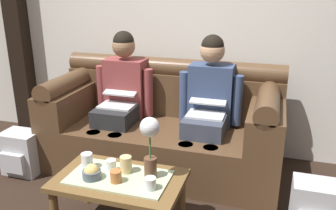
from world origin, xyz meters
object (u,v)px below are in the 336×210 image
backpack_right (312,210)px  backpack_left (22,153)px  couch (164,127)px  snack_bowl (92,173)px  cup_near_right (126,164)px  cup_near_left (87,161)px  cup_far_right (111,166)px  coffee_table (119,185)px  cup_far_left (116,176)px  person_right (208,102)px  flower_vase (150,140)px  person_left (121,94)px  cup_far_center (150,183)px

backpack_right → backpack_left: backpack_right is taller
couch → snack_bowl: 1.06m
backpack_left → cup_near_right: bearing=-18.2°
cup_near_left → cup_far_right: (0.18, 0.01, -0.01)m
coffee_table → cup_near_left: bearing=170.5°
coffee_table → cup_near_left: 0.29m
cup_far_left → backpack_right: 1.33m
person_right → backpack_right: person_right is taller
cup_far_left → cup_far_right: cup_far_right is taller
person_right → coffee_table: person_right is taller
person_right → flower_vase: bearing=-102.5°
cup_near_left → backpack_left: size_ratio=0.28×
cup_near_left → cup_far_left: (0.27, -0.11, -0.02)m
coffee_table → cup_near_right: (0.02, 0.07, 0.12)m
person_right → backpack_right: (0.85, -0.66, -0.47)m
cup_near_right → backpack_right: size_ratio=0.30×
cup_far_right → backpack_right: bearing=11.3°
couch → flower_vase: bearing=-77.5°
cup_near_left → backpack_right: size_ratio=0.28×
cup_near_right → cup_near_left: bearing=-175.1°
couch → coffee_table: (-0.00, -0.98, -0.03)m
coffee_table → snack_bowl: snack_bowl is taller
couch → person_left: bearing=-179.6°
snack_bowl → coffee_table: bearing=24.2°
couch → backpack_right: (1.25, -0.66, -0.18)m
cup_far_left → backpack_left: bearing=155.9°
person_left → cup_far_center: (0.66, -1.06, -0.21)m
coffee_table → backpack_right: 1.30m
backpack_left → couch: bearing=24.1°
person_right → backpack_left: person_right is taller
couch → backpack_right: couch is taller
snack_bowl → cup_far_left: snack_bowl is taller
flower_vase → cup_far_right: size_ratio=4.93×
couch → flower_vase: 0.99m
cup_far_left → cup_far_right: 0.15m
snack_bowl → backpack_right: 1.49m
cup_near_right → cup_far_left: size_ratio=1.47×
coffee_table → cup_near_right: size_ratio=7.41×
couch → cup_far_center: bearing=-76.7°
cup_near_left → cup_near_right: bearing=4.9°
cup_far_center → cup_far_right: bearing=158.1°
person_left → backpack_right: size_ratio=3.13×
person_left → cup_far_left: (0.42, -1.04, -0.21)m
person_left → snack_bowl: 1.10m
snack_bowl → person_right: bearing=61.6°
person_left → coffee_table: size_ratio=1.43×
cup_far_left → cup_far_center: bearing=-3.6°
person_left → person_right: size_ratio=1.00×
person_right → cup_far_left: (-0.40, -1.04, -0.21)m
snack_bowl → flower_vase: bearing=19.5°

